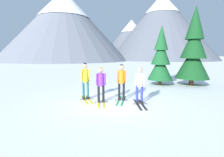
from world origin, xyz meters
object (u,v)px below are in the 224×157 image
at_px(skier_in_white, 140,83).
at_px(pine_tree_near, 161,58).
at_px(skier_in_orange, 121,80).
at_px(skier_in_yellow, 85,79).
at_px(skier_in_purple, 101,83).
at_px(pine_tree_mid, 194,50).

bearing_deg(skier_in_white, pine_tree_near, 68.75).
xyz_separation_m(skier_in_orange, skier_in_white, (0.82, -0.53, -0.03)).
bearing_deg(skier_in_white, skier_in_yellow, 167.70).
bearing_deg(skier_in_white, skier_in_orange, 147.31).
relative_size(skier_in_yellow, pine_tree_near, 0.43).
distance_m(skier_in_purple, pine_tree_near, 6.05).
height_order(pine_tree_near, pine_tree_mid, pine_tree_mid).
relative_size(skier_in_purple, pine_tree_mid, 0.30).
relative_size(pine_tree_near, pine_tree_mid, 0.77).
xyz_separation_m(skier_in_purple, pine_tree_near, (3.64, 4.71, 1.06)).
bearing_deg(pine_tree_near, skier_in_orange, -122.19).
height_order(skier_in_orange, pine_tree_near, pine_tree_near).
distance_m(skier_in_purple, pine_tree_mid, 7.71).
bearing_deg(pine_tree_near, skier_in_white, -111.25).
relative_size(skier_in_white, pine_tree_near, 0.40).
bearing_deg(pine_tree_mid, skier_in_yellow, -147.71).
height_order(skier_in_purple, skier_in_orange, skier_in_orange).
bearing_deg(skier_in_purple, skier_in_yellow, 151.13).
xyz_separation_m(skier_in_purple, skier_in_white, (1.77, -0.10, 0.06)).
bearing_deg(pine_tree_mid, skier_in_purple, -141.29).
bearing_deg(pine_tree_near, skier_in_yellow, -136.56).
height_order(skier_in_yellow, pine_tree_mid, pine_tree_mid).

